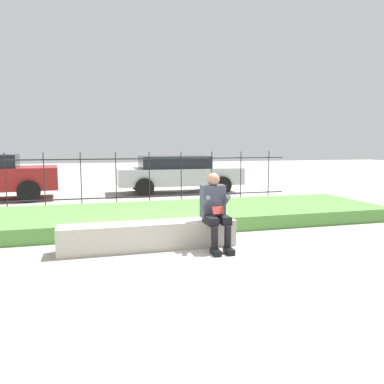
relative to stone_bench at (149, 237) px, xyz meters
The scene contains 6 objects.
ground_plane 0.29m from the stone_bench, ahead, with size 60.00×60.00×0.00m, color #A8A399.
stone_bench is the anchor object (origin of this frame).
person_seated_reader 1.17m from the stone_bench, 14.18° to the right, with size 0.42×0.73×1.24m.
grass_berm 2.01m from the stone_bench, 83.93° to the left, with size 10.84×2.60×0.29m.
iron_fence 4.10m from the stone_bench, 86.99° to the left, with size 8.84×0.03×1.50m.
car_parked_center 7.22m from the stone_bench, 72.87° to the left, with size 4.33×1.89×1.30m.
Camera 1 is at (-1.14, -5.94, 1.69)m, focal length 35.00 mm.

